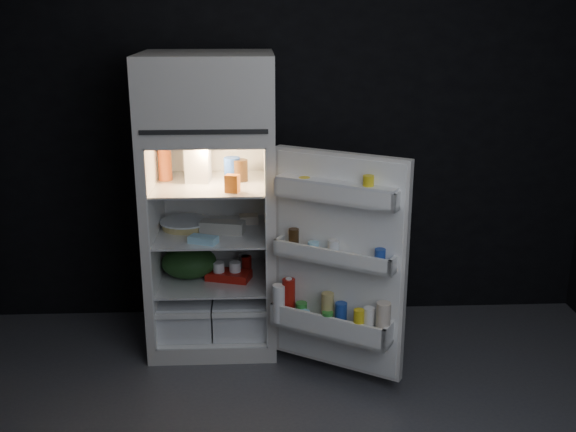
{
  "coord_description": "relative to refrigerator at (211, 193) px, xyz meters",
  "views": [
    {
      "loc": [
        -0.2,
        -2.61,
        2.02
      ],
      "look_at": [
        -0.02,
        1.0,
        0.9
      ],
      "focal_mm": 42.0,
      "sensor_mm": 36.0,
      "label": 1
    }
  ],
  "objects": [
    {
      "name": "wall_back",
      "position": [
        0.47,
        0.38,
        0.39
      ],
      "size": [
        4.0,
        0.0,
        2.7
      ],
      "primitive_type": "cube",
      "color": "black",
      "rests_on": "ground"
    },
    {
      "name": "refrigerator",
      "position": [
        0.0,
        0.0,
        0.0
      ],
      "size": [
        0.76,
        0.71,
        1.78
      ],
      "color": "silver",
      "rests_on": "ground"
    },
    {
      "name": "fridge_door",
      "position": [
        0.7,
        -0.57,
        -0.27
      ],
      "size": [
        0.71,
        0.54,
        1.22
      ],
      "color": "silver",
      "rests_on": "ground"
    },
    {
      "name": "milk_jug",
      "position": [
        -0.07,
        -0.0,
        0.19
      ],
      "size": [
        0.15,
        0.15,
        0.24
      ],
      "primitive_type": "cube",
      "rotation": [
        0.0,
        0.0,
        -0.09
      ],
      "color": "white",
      "rests_on": "refrigerator"
    },
    {
      "name": "mayo_jar",
      "position": [
        0.13,
        0.02,
        0.14
      ],
      "size": [
        0.12,
        0.12,
        0.14
      ],
      "primitive_type": "cylinder",
      "rotation": [
        0.0,
        0.0,
        -0.35
      ],
      "color": "#1B3C97",
      "rests_on": "refrigerator"
    },
    {
      "name": "jam_jar",
      "position": [
        0.18,
        0.0,
        0.14
      ],
      "size": [
        0.12,
        0.12,
        0.13
      ],
      "primitive_type": "cylinder",
      "rotation": [
        0.0,
        0.0,
        0.4
      ],
      "color": "#321F0D",
      "rests_on": "refrigerator"
    },
    {
      "name": "amber_bottle",
      "position": [
        -0.27,
        0.04,
        0.18
      ],
      "size": [
        0.09,
        0.09,
        0.22
      ],
      "primitive_type": "cylinder",
      "rotation": [
        0.0,
        0.0,
        0.05
      ],
      "color": "#D45722",
      "rests_on": "refrigerator"
    },
    {
      "name": "small_carton",
      "position": [
        0.14,
        -0.26,
        0.12
      ],
      "size": [
        0.09,
        0.08,
        0.1
      ],
      "primitive_type": "cube",
      "rotation": [
        0.0,
        0.0,
        -0.3
      ],
      "color": "orange",
      "rests_on": "refrigerator"
    },
    {
      "name": "egg_carton",
      "position": [
        0.07,
        -0.08,
        -0.19
      ],
      "size": [
        0.28,
        0.16,
        0.07
      ],
      "primitive_type": "cube",
      "rotation": [
        0.0,
        0.0,
        -0.22
      ],
      "color": "#9B988D",
      "rests_on": "refrigerator"
    },
    {
      "name": "pie",
      "position": [
        -0.16,
        0.02,
        -0.21
      ],
      "size": [
        0.36,
        0.36,
        0.04
      ],
      "primitive_type": "cylinder",
      "rotation": [
        0.0,
        0.0,
        0.38
      ],
      "color": "tan",
      "rests_on": "refrigerator"
    },
    {
      "name": "flat_package",
      "position": [
        -0.03,
        -0.26,
        -0.21
      ],
      "size": [
        0.18,
        0.14,
        0.04
      ],
      "primitive_type": "cube",
      "rotation": [
        0.0,
        0.0,
        -0.4
      ],
      "color": "#9CD8F1",
      "rests_on": "refrigerator"
    },
    {
      "name": "wrapped_pkg",
      "position": [
        0.22,
        0.11,
        -0.2
      ],
      "size": [
        0.12,
        0.1,
        0.05
      ],
      "primitive_type": "cube",
      "rotation": [
        0.0,
        0.0,
        0.06
      ],
      "color": "beige",
      "rests_on": "refrigerator"
    },
    {
      "name": "produce_bag",
      "position": [
        -0.15,
        -0.04,
        -0.43
      ],
      "size": [
        0.42,
        0.4,
        0.2
      ],
      "primitive_type": "ellipsoid",
      "rotation": [
        0.0,
        0.0,
        0.4
      ],
      "color": "#193815",
      "rests_on": "refrigerator"
    },
    {
      "name": "yogurt_tray",
      "position": [
        0.1,
        -0.08,
        -0.5
      ],
      "size": [
        0.29,
        0.21,
        0.05
      ],
      "primitive_type": "cube",
      "rotation": [
        0.0,
        0.0,
        -0.29
      ],
      "color": "#9E150D",
      "rests_on": "refrigerator"
    },
    {
      "name": "small_can_red",
      "position": [
        0.2,
        0.07,
        -0.48
      ],
      "size": [
        0.08,
        0.08,
        0.09
      ],
      "primitive_type": "cylinder",
      "rotation": [
        0.0,
        0.0,
        0.38
      ],
      "color": "#9E150D",
      "rests_on": "refrigerator"
    },
    {
      "name": "small_can_silver",
      "position": [
        0.19,
        0.08,
        -0.48
      ],
      "size": [
        0.09,
        0.09,
        0.09
      ],
      "primitive_type": "cylinder",
      "rotation": [
        0.0,
        0.0,
        -0.37
      ],
      "color": "silver",
      "rests_on": "refrigerator"
    }
  ]
}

